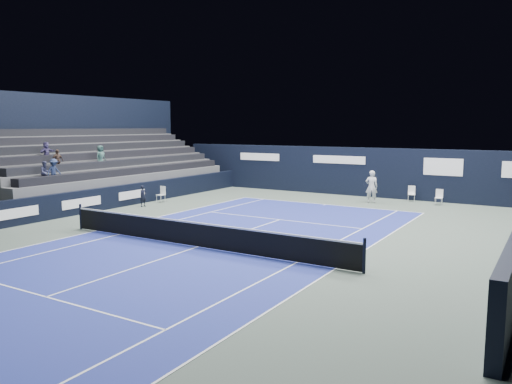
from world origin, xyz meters
TOP-DOWN VIEW (x-y plane):
  - ground at (0.00, 2.00)m, footprint 48.00×48.00m
  - court_surface at (0.00, 0.00)m, footprint 10.97×23.77m
  - folding_chair_back_a at (3.86, 15.76)m, footprint 0.49×0.51m
  - folding_chair_back_b at (5.57, 15.10)m, footprint 0.42×0.41m
  - line_judge_chair at (-8.70, 7.76)m, footprint 0.44×0.42m
  - line_judge at (-8.42, 5.93)m, footprint 0.33×0.46m
  - court_markings at (0.00, 0.00)m, footprint 11.03×23.83m
  - tennis_net at (0.00, 0.00)m, footprint 12.90×0.10m
  - back_sponsor_wall at (0.01, 16.50)m, footprint 26.00×0.63m
  - side_barrier_left at (-9.50, 5.97)m, footprint 0.33×22.00m
  - spectator_stand at (-13.27, 6.98)m, footprint 6.00×18.00m
  - tennis_player at (2.00, 13.90)m, footprint 0.81×0.95m

SIDE VIEW (x-z plane):
  - ground at x=0.00m, z-range 0.00..0.00m
  - court_surface at x=0.00m, z-range 0.00..0.01m
  - court_markings at x=0.00m, z-range 0.01..0.01m
  - tennis_net at x=0.00m, z-range -0.04..1.06m
  - folding_chair_back_b at x=5.57m, z-range 0.06..0.97m
  - line_judge_chair at x=-8.70m, z-range 0.07..1.00m
  - line_judge at x=-8.42m, z-range 0.00..1.19m
  - side_barrier_left at x=-9.50m, z-range 0.00..1.20m
  - folding_chair_back_a at x=3.86m, z-range 0.15..1.08m
  - tennis_player at x=2.00m, z-range 0.00..1.91m
  - back_sponsor_wall at x=0.01m, z-range 0.00..3.10m
  - spectator_stand at x=-13.27m, z-range -1.25..5.15m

